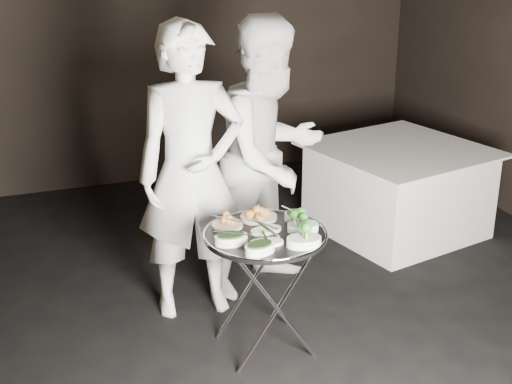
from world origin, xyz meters
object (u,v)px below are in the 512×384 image
object	(u,v)px
waiter_left	(191,173)
tray_stand	(265,286)
waiter_right	(271,156)
dining_table	(397,190)
serving_tray	(265,235)

from	to	relation	value
waiter_left	tray_stand	bearing A→B (deg)	-64.22
tray_stand	waiter_right	world-z (taller)	waiter_right
waiter_right	dining_table	size ratio (longest dim) A/B	1.50
waiter_left	dining_table	size ratio (longest dim) A/B	1.50
waiter_right	serving_tray	bearing A→B (deg)	-136.09
serving_tray	dining_table	xyz separation A→B (m)	(1.66, 1.26, -0.38)
dining_table	waiter_right	bearing A→B (deg)	-159.72
serving_tray	waiter_left	world-z (taller)	waiter_left
waiter_right	waiter_left	bearing A→B (deg)	171.79
waiter_right	dining_table	world-z (taller)	waiter_right
tray_stand	dining_table	bearing A→B (deg)	37.16
waiter_left	dining_table	xyz separation A→B (m)	(1.92, 0.64, -0.58)
dining_table	tray_stand	bearing A→B (deg)	-142.84
tray_stand	serving_tray	world-z (taller)	serving_tray
dining_table	serving_tray	bearing A→B (deg)	-142.84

